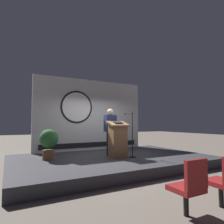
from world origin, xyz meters
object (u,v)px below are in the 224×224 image
at_px(podium, 118,140).
at_px(speaker_person, 110,132).
at_px(potted_plant, 49,141).
at_px(microphone_stand, 131,141).
at_px(audience_chair_left, 190,185).

bearing_deg(podium, speaker_person, 93.22).
xyz_separation_m(podium, potted_plant, (-2.05, 0.67, -0.01)).
distance_m(podium, microphone_stand, 0.48).
xyz_separation_m(potted_plant, audience_chair_left, (1.32, -4.15, -0.37)).
distance_m(podium, potted_plant, 2.16).
bearing_deg(potted_plant, speaker_person, -5.42).
distance_m(speaker_person, potted_plant, 2.05).
relative_size(microphone_stand, potted_plant, 1.60).
height_order(speaker_person, audience_chair_left, speaker_person).
relative_size(podium, audience_chair_left, 1.35).
distance_m(microphone_stand, audience_chair_left, 3.61).
relative_size(podium, speaker_person, 0.74).
distance_m(speaker_person, microphone_stand, 0.81).
relative_size(microphone_stand, audience_chair_left, 1.69).
height_order(speaker_person, microphone_stand, speaker_person).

